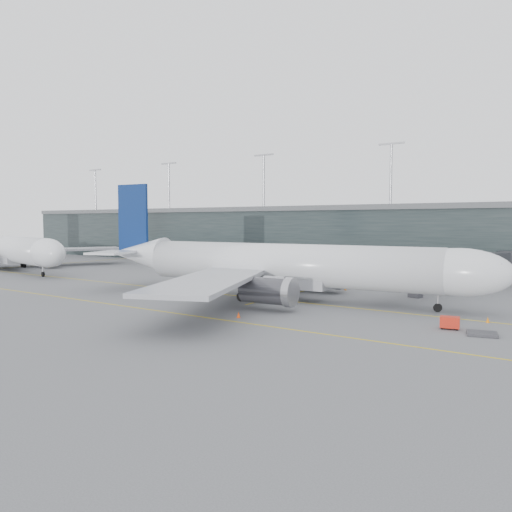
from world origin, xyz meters
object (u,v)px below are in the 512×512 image
Objects in this scene: second_aircraft at (8,249)px; gse_cart at (450,322)px; main_aircraft at (282,265)px; jet_bridge at (450,263)px.

second_aircraft is 102.91m from gse_cart.
main_aircraft is at bearing 10.58° from second_aircraft.
jet_bridge is at bearing 92.32° from gse_cart.
gse_cart is (7.54, -32.93, -3.63)m from jet_bridge.
gse_cart is at bearing -60.70° from jet_bridge.
gse_cart is (102.37, -9.66, -4.16)m from second_aircraft.
second_aircraft is at bearing 164.03° from gse_cart.
main_aircraft is 1.02× the size of second_aircraft.
main_aircraft is 1.50× the size of jet_bridge.
gse_cart is at bearing -22.10° from main_aircraft.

